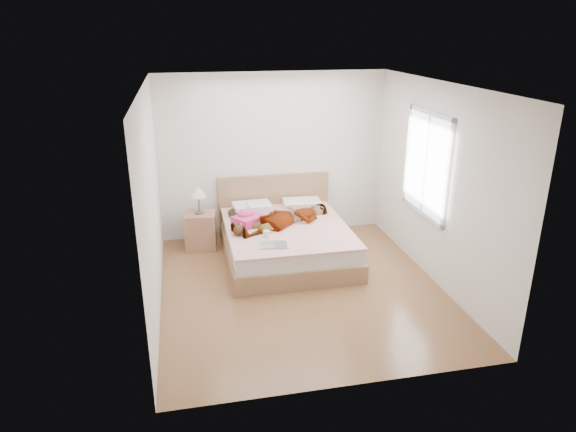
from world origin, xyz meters
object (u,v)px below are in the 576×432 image
Objects in this scene: nightstand at (200,228)px; woman at (285,215)px; plush_toy at (239,230)px; towel at (248,219)px; coffee_mug at (267,234)px; bed at (285,239)px; phone at (247,204)px; magazine at (274,245)px.

woman is at bearing -23.03° from nightstand.
nightstand is (-0.50, 0.84, -0.25)m from plush_toy.
towel reaches higher than coffee_mug.
nightstand is (-1.22, 0.57, 0.05)m from bed.
nightstand reaches higher than woman.
towel is at bearing 63.85° from plush_toy.
plush_toy is 1.01m from nightstand.
phone is 0.23× the size of magazine.
woman is 1.36m from nightstand.
woman is 0.87m from magazine.
nightstand is (-0.72, 0.12, -0.37)m from phone.
bed is at bearing 67.32° from magazine.
coffee_mug is (-0.04, 0.29, 0.04)m from magazine.
plush_toy is (-0.18, -0.36, -0.02)m from towel.
magazine is 1.71× the size of plush_toy.
nightstand is at bearing -139.11° from woman.
plush_toy is (-0.40, 0.49, 0.06)m from magazine.
towel is at bearing 108.09° from coffee_mug.
woman is 0.79× the size of bed.
towel is (-0.54, 0.10, 0.32)m from bed.
bed is (-0.00, -0.06, -0.35)m from woman.
towel is at bearing -35.05° from nightstand.
plush_toy is at bearing -132.91° from phone.
magazine is at bearing -81.80° from coffee_mug.
magazine is 0.30m from coffee_mug.
bed reaches higher than plush_toy.
magazine is (-0.31, -0.75, 0.24)m from bed.
phone is 1.23m from magazine.
towel is (-0.54, 0.04, -0.02)m from woman.
phone is 0.81m from nightstand.
plush_toy is at bearing 151.29° from coffee_mug.
towel is at bearing 104.78° from magazine.
plush_toy is (-0.71, -0.26, 0.31)m from bed.
woman reaches higher than towel.
nightstand reaches higher than plush_toy.
woman is at bearing 68.60° from magazine.
towel is 0.40m from plush_toy.
woman reaches higher than plush_toy.
woman is at bearing -64.74° from phone.
woman reaches higher than phone.
phone is (-0.50, 0.40, 0.07)m from woman.
nightstand is at bearing 144.61° from phone.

